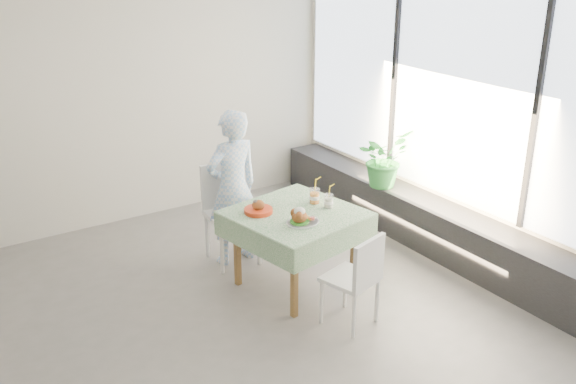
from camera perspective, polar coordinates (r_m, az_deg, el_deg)
floor at (r=5.49m, az=-8.86°, el=-12.14°), size 6.00×6.00×0.00m
wall_back at (r=7.15m, az=-18.06°, el=7.35°), size 6.00×0.02×2.80m
wall_front at (r=2.96m, az=10.79°, el=-12.06°), size 6.00×0.02×2.80m
wall_right at (r=6.58m, az=14.91°, el=6.54°), size 0.02×5.00×2.80m
window_pane at (r=6.50m, az=14.94°, el=8.63°), size 0.01×4.80×2.18m
window_ledge at (r=6.82m, az=12.86°, el=-3.03°), size 0.40×4.80×0.50m
cafe_table at (r=5.87m, az=0.68°, el=-4.35°), size 1.21×1.21×0.74m
chair_far at (r=6.43m, az=-5.01°, el=-3.58°), size 0.51×0.51×0.98m
chair_near at (r=5.44m, az=5.62°, el=-9.19°), size 0.48×0.48×0.82m
diner at (r=6.24m, az=-4.94°, el=0.37°), size 0.59×0.41×1.56m
main_dish at (r=5.50m, az=1.17°, el=-2.36°), size 0.30×0.30×0.15m
juice_cup_orange at (r=5.93m, az=2.37°, el=-0.40°), size 0.10×0.10×0.28m
juice_cup_lemonade at (r=5.85m, az=3.63°, el=-0.83°), size 0.09×0.09×0.25m
second_dish at (r=5.74m, az=-2.65°, el=-1.52°), size 0.26×0.26×0.12m
potted_plant at (r=7.03m, az=8.49°, el=2.97°), size 0.67×0.61×0.63m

